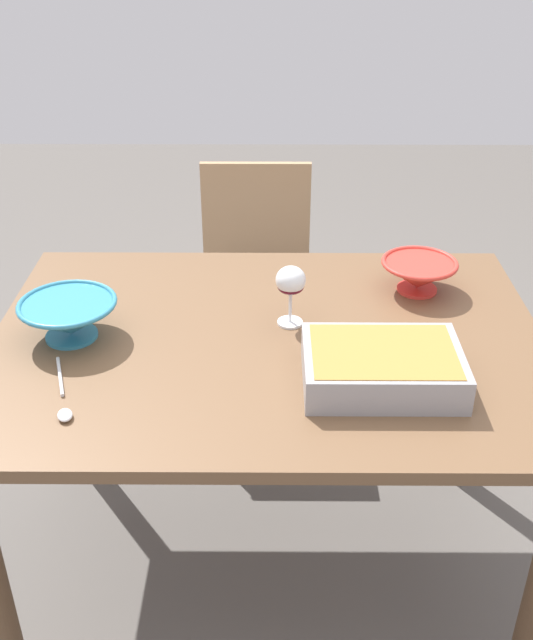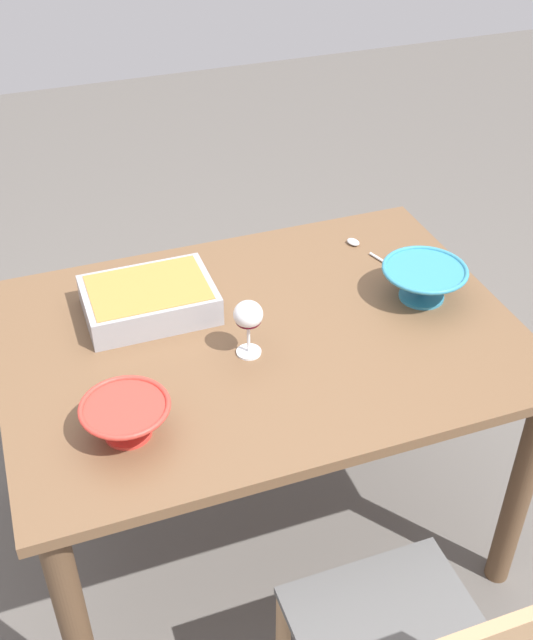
% 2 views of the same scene
% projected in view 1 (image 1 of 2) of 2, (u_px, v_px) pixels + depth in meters
% --- Properties ---
extents(ground_plane, '(8.00, 8.00, 0.00)m').
position_uv_depth(ground_plane, '(268.00, 563.00, 2.16)').
color(ground_plane, '#5B5651').
extents(dining_table, '(1.31, 0.94, 0.76)m').
position_uv_depth(dining_table, '(268.00, 378.00, 1.83)').
color(dining_table, brown).
rests_on(dining_table, ground_plane).
extents(chair, '(0.40, 0.45, 0.87)m').
position_uv_depth(chair, '(256.00, 282.00, 2.64)').
color(chair, '#595959').
rests_on(chair, ground_plane).
extents(wine_glass, '(0.07, 0.07, 0.15)m').
position_uv_depth(wine_glass, '(291.00, 284.00, 1.78)').
color(wine_glass, white).
rests_on(wine_glass, dining_table).
extents(casserole_dish, '(0.34, 0.24, 0.08)m').
position_uv_depth(casserole_dish, '(382.00, 365.00, 1.59)').
color(casserole_dish, '#99999E').
rests_on(casserole_dish, dining_table).
extents(mixing_bowl, '(0.23, 0.23, 0.10)m').
position_uv_depth(mixing_bowl, '(69.00, 317.00, 1.75)').
color(mixing_bowl, teal).
rests_on(mixing_bowl, dining_table).
extents(small_bowl, '(0.20, 0.20, 0.09)m').
position_uv_depth(small_bowl, '(419.00, 274.00, 1.96)').
color(small_bowl, red).
rests_on(small_bowl, dining_table).
extents(serving_spoon, '(0.09, 0.24, 0.01)m').
position_uv_depth(serving_spoon, '(63.00, 401.00, 1.55)').
color(serving_spoon, silver).
rests_on(serving_spoon, dining_table).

